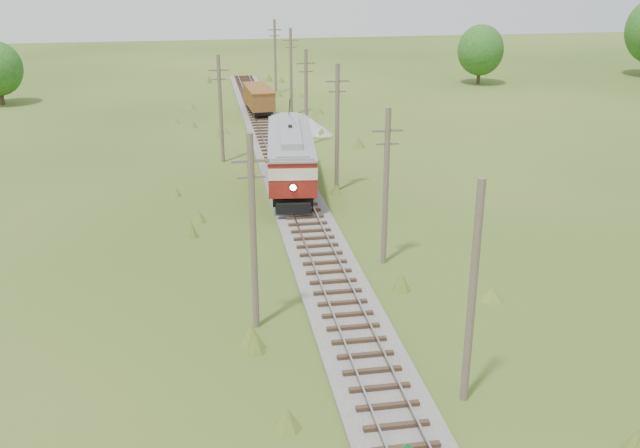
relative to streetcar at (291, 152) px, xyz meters
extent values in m
cube|color=#605B54|center=(0.00, 2.31, -2.67)|extent=(3.60, 96.00, 0.25)
cube|color=#726659|center=(-0.72, 2.31, -2.31)|extent=(0.08, 96.00, 0.17)
cube|color=#726659|center=(0.72, 2.31, -2.31)|extent=(0.08, 96.00, 0.17)
cube|color=#2D2116|center=(0.00, 2.31, -2.47)|extent=(2.40, 96.00, 0.16)
cube|color=black|center=(0.00, 0.00, -1.75)|extent=(3.88, 12.23, 0.49)
cube|color=maroon|center=(0.00, 0.00, -0.66)|extent=(4.45, 13.32, 1.20)
cube|color=beige|center=(0.00, 0.00, 0.32)|extent=(4.48, 13.39, 0.76)
cube|color=black|center=(0.00, 0.00, 0.32)|extent=(4.45, 12.81, 0.60)
cube|color=maroon|center=(0.00, 0.00, 0.87)|extent=(4.45, 13.32, 0.33)
cube|color=gray|center=(0.00, 0.00, 1.23)|extent=(4.52, 13.46, 0.41)
cube|color=gray|center=(0.00, 0.00, 1.60)|extent=(2.42, 9.89, 0.44)
sphere|color=#FFF2BF|center=(-0.72, -6.57, -0.50)|extent=(0.39, 0.39, 0.39)
cylinder|color=black|center=(0.21, 1.95, 2.83)|extent=(0.61, 5.05, 2.10)
cylinder|color=black|center=(-1.35, -4.82, -1.80)|extent=(0.22, 0.88, 0.87)
cylinder|color=black|center=(0.28, -5.00, -1.80)|extent=(0.22, 0.88, 0.87)
cylinder|color=black|center=(-0.28, 5.01, -1.80)|extent=(0.22, 0.88, 0.87)
cylinder|color=black|center=(1.35, 4.83, -1.80)|extent=(0.22, 0.88, 0.87)
cube|color=black|center=(0.00, 25.50, -1.92)|extent=(2.25, 6.55, 0.45)
cube|color=brown|center=(0.00, 25.50, -0.80)|extent=(2.76, 7.30, 1.79)
cube|color=brown|center=(0.00, 25.50, 0.14)|extent=(2.81, 7.44, 0.11)
cylinder|color=black|center=(-0.54, 23.31, -1.88)|extent=(0.15, 0.72, 0.72)
cylinder|color=black|center=(0.80, 23.39, -1.88)|extent=(0.15, 0.72, 0.72)
cylinder|color=black|center=(-0.80, 27.61, -1.88)|extent=(0.15, 0.72, 0.72)
cylinder|color=black|center=(0.54, 27.69, -1.88)|extent=(0.15, 0.72, 0.72)
cone|color=gray|center=(4.15, 17.28, -2.11)|extent=(3.65, 3.65, 1.37)
cone|color=gray|center=(5.07, 16.14, -2.40)|extent=(2.05, 2.05, 0.80)
cylinder|color=brown|center=(3.10, -26.69, 1.60)|extent=(0.30, 0.30, 8.80)
cylinder|color=brown|center=(3.30, -13.69, 1.50)|extent=(0.30, 0.30, 8.60)
cube|color=brown|center=(3.30, -13.69, 4.60)|extent=(1.60, 0.12, 0.12)
cube|color=brown|center=(3.30, -13.69, 3.90)|extent=(1.20, 0.10, 0.10)
cylinder|color=brown|center=(3.20, -0.69, 1.70)|extent=(0.30, 0.30, 9.00)
cube|color=brown|center=(3.20, -0.69, 5.00)|extent=(1.60, 0.12, 0.12)
cube|color=brown|center=(3.20, -0.69, 4.30)|extent=(1.20, 0.10, 0.10)
cylinder|color=brown|center=(3.00, 12.31, 1.40)|extent=(0.30, 0.30, 8.40)
cube|color=brown|center=(3.00, 12.31, 4.40)|extent=(1.60, 0.12, 0.12)
cube|color=brown|center=(3.00, 12.31, 3.70)|extent=(1.20, 0.10, 0.10)
cylinder|color=brown|center=(3.40, 25.31, 1.65)|extent=(0.30, 0.30, 8.90)
cube|color=brown|center=(3.40, 25.31, 4.90)|extent=(1.60, 0.12, 0.12)
cube|color=brown|center=(3.40, 25.31, 4.20)|extent=(1.20, 0.10, 0.10)
cylinder|color=brown|center=(3.20, 38.31, 1.55)|extent=(0.30, 0.30, 8.70)
cube|color=brown|center=(3.20, 38.31, 4.70)|extent=(1.60, 0.12, 0.12)
cube|color=brown|center=(3.20, 38.31, 4.00)|extent=(1.20, 0.10, 0.10)
cylinder|color=brown|center=(-4.20, -19.69, 1.70)|extent=(0.30, 0.30, 9.00)
cube|color=brown|center=(-4.20, -19.69, 5.00)|extent=(1.60, 0.12, 0.12)
cube|color=brown|center=(-4.20, -19.69, 4.30)|extent=(1.20, 0.10, 0.10)
cylinder|color=brown|center=(-4.50, 8.31, 1.50)|extent=(0.30, 0.30, 8.60)
cube|color=brown|center=(-4.50, 8.31, 4.60)|extent=(1.60, 0.12, 0.12)
cube|color=brown|center=(-4.50, 8.31, 3.90)|extent=(1.20, 0.10, 0.10)
cylinder|color=#38281C|center=(-28.00, 36.31, -1.63)|extent=(0.50, 0.50, 2.34)
cylinder|color=#38281C|center=(30.00, 40.31, -1.54)|extent=(0.50, 0.50, 2.52)
ellipsoid|color=#1A4A16|center=(30.00, 40.31, 1.54)|extent=(5.88, 5.88, 6.47)
camera|label=1|loc=(-6.18, -48.45, 13.07)|focal=40.00mm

